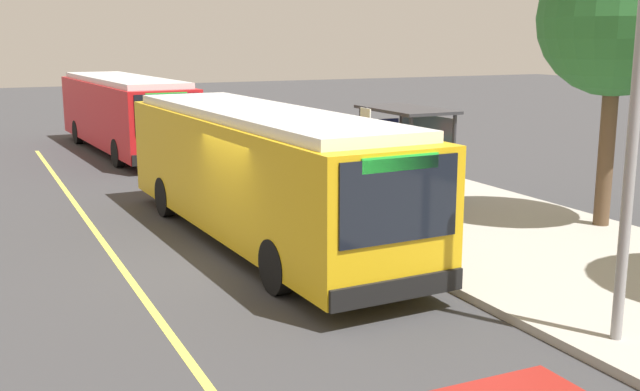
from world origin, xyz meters
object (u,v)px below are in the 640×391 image
at_px(pedestrian_commuter, 398,184).
at_px(transit_bus_main, 259,170).
at_px(route_sign_post, 366,152).
at_px(transit_bus_second, 124,111).
at_px(waiting_bench, 409,180).

bearing_deg(pedestrian_commuter, transit_bus_main, -99.05).
bearing_deg(route_sign_post, pedestrian_commuter, 97.27).
distance_m(transit_bus_second, route_sign_post, 15.63).
xyz_separation_m(waiting_bench, route_sign_post, (2.61, -2.81, 1.32)).
bearing_deg(pedestrian_commuter, transit_bus_second, -167.93).
distance_m(waiting_bench, pedestrian_commuter, 3.15).
xyz_separation_m(transit_bus_second, route_sign_post, (15.45, 2.33, 0.34)).
bearing_deg(transit_bus_second, route_sign_post, 8.56).
height_order(transit_bus_second, route_sign_post, same).
relative_size(route_sign_post, pedestrian_commuter, 1.66).
relative_size(transit_bus_main, waiting_bench, 7.01).
bearing_deg(route_sign_post, waiting_bench, 132.92).
bearing_deg(transit_bus_second, pedestrian_commuter, 12.07).
relative_size(transit_bus_main, pedestrian_commuter, 6.64).
distance_m(waiting_bench, route_sign_post, 4.06).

